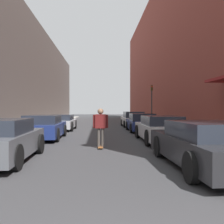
# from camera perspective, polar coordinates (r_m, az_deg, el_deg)

# --- Properties ---
(ground) EXTENTS (102.67, 102.67, 0.00)m
(ground) POSITION_cam_1_polar(r_m,az_deg,el_deg) (19.76, -2.62, -3.90)
(ground) COLOR #38383A
(curb_strip_left) EXTENTS (1.80, 46.67, 0.12)m
(curb_strip_left) POSITION_cam_1_polar(r_m,az_deg,el_deg) (24.88, -14.02, -2.82)
(curb_strip_left) COLOR #A3A099
(curb_strip_left) RESTS_ON ground
(curb_strip_right) EXTENTS (1.80, 46.67, 0.12)m
(curb_strip_right) POSITION_cam_1_polar(r_m,az_deg,el_deg) (24.92, 8.67, -2.80)
(curb_strip_right) COLOR #A3A099
(curb_strip_right) RESTS_ON ground
(building_row_left) EXTENTS (4.90, 46.67, 9.79)m
(building_row_left) POSITION_cam_1_polar(r_m,az_deg,el_deg) (25.76, -20.46, 8.06)
(building_row_left) COLOR #564C47
(building_row_left) RESTS_ON ground
(building_row_right) EXTENTS (4.90, 46.67, 14.49)m
(building_row_right) POSITION_cam_1_polar(r_m,az_deg,el_deg) (26.22, 15.09, 13.16)
(building_row_right) COLOR brown
(building_row_right) RESTS_ON ground
(parked_car_left_0) EXTENTS (1.85, 4.09, 1.29)m
(parked_car_left_0) POSITION_cam_1_polar(r_m,az_deg,el_deg) (8.36, -23.82, -5.99)
(parked_car_left_0) COLOR #515459
(parked_car_left_0) RESTS_ON ground
(parked_car_left_1) EXTENTS (1.99, 4.08, 1.27)m
(parked_car_left_1) POSITION_cam_1_polar(r_m,az_deg,el_deg) (13.67, -15.37, -3.39)
(parked_car_left_1) COLOR navy
(parked_car_left_1) RESTS_ON ground
(parked_car_left_2) EXTENTS (2.04, 4.04, 1.16)m
(parked_car_left_2) POSITION_cam_1_polar(r_m,az_deg,el_deg) (19.11, -11.57, -2.33)
(parked_car_left_2) COLOR #B7B7BC
(parked_car_left_2) RESTS_ON ground
(parked_car_right_0) EXTENTS (2.07, 4.81, 1.26)m
(parked_car_right_0) POSITION_cam_1_polar(r_m,az_deg,el_deg) (7.34, 20.68, -7.00)
(parked_car_right_0) COLOR #232326
(parked_car_right_0) RESTS_ON ground
(parked_car_right_1) EXTENTS (1.95, 4.72, 1.26)m
(parked_car_right_1) POSITION_cam_1_polar(r_m,az_deg,el_deg) (12.41, 10.95, -3.79)
(parked_car_right_1) COLOR silver
(parked_car_right_1) RESTS_ON ground
(parked_car_right_2) EXTENTS (1.93, 3.95, 1.27)m
(parked_car_right_2) POSITION_cam_1_polar(r_m,az_deg,el_deg) (17.72, 6.79, -2.47)
(parked_car_right_2) COLOR navy
(parked_car_right_2) RESTS_ON ground
(parked_car_right_3) EXTENTS (1.97, 4.33, 1.34)m
(parked_car_right_3) POSITION_cam_1_polar(r_m,az_deg,el_deg) (22.42, 4.87, -1.72)
(parked_car_right_3) COLOR silver
(parked_car_right_3) RESTS_ON ground
(skateboarder) EXTENTS (0.62, 0.78, 1.62)m
(skateboarder) POSITION_cam_1_polar(r_m,az_deg,el_deg) (10.14, -2.65, -2.73)
(skateboarder) COLOR brown
(skateboarder) RESTS_ON ground
(traffic_light) EXTENTS (0.16, 0.22, 3.47)m
(traffic_light) POSITION_cam_1_polar(r_m,az_deg,el_deg) (21.42, 9.06, 2.52)
(traffic_light) COLOR #2D2D2D
(traffic_light) RESTS_ON curb_strip_right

